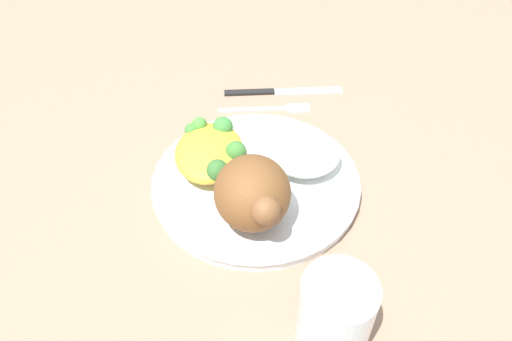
# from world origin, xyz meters

# --- Properties ---
(ground_plane) EXTENTS (2.00, 2.00, 0.00)m
(ground_plane) POSITION_xyz_m (0.00, 0.00, 0.00)
(ground_plane) COLOR #94735C
(plate) EXTENTS (0.26, 0.26, 0.02)m
(plate) POSITION_xyz_m (0.00, 0.00, 0.01)
(plate) COLOR silver
(plate) RESTS_ON ground_plane
(roasted_chicken) EXTENTS (0.10, 0.09, 0.08)m
(roasted_chicken) POSITION_xyz_m (0.07, -0.00, 0.06)
(roasted_chicken) COLOR brown
(roasted_chicken) RESTS_ON plate
(rice_pile) EXTENTS (0.09, 0.09, 0.03)m
(rice_pile) POSITION_xyz_m (-0.02, 0.06, 0.04)
(rice_pile) COLOR white
(rice_pile) RESTS_ON plate
(mac_cheese_with_broccoli) EXTENTS (0.12, 0.09, 0.04)m
(mac_cheese_with_broccoli) POSITION_xyz_m (-0.03, -0.06, 0.04)
(mac_cheese_with_broccoli) COLOR gold
(mac_cheese_with_broccoli) RESTS_ON plate
(fork) EXTENTS (0.02, 0.14, 0.01)m
(fork) POSITION_xyz_m (-0.16, 0.02, 0.00)
(fork) COLOR silver
(fork) RESTS_ON ground_plane
(knife) EXTENTS (0.02, 0.19, 0.01)m
(knife) POSITION_xyz_m (-0.21, 0.03, 0.00)
(knife) COLOR black
(knife) RESTS_ON ground_plane
(water_glass) EXTENTS (0.07, 0.07, 0.09)m
(water_glass) POSITION_xyz_m (0.21, 0.07, 0.05)
(water_glass) COLOR silver
(water_glass) RESTS_ON ground_plane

